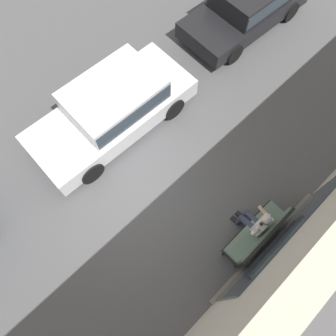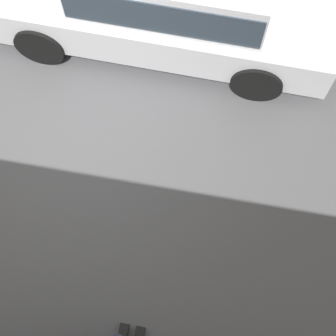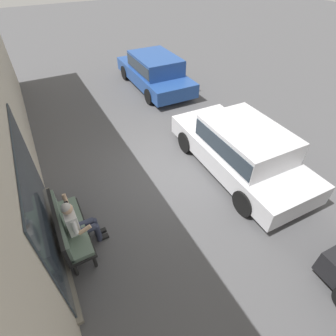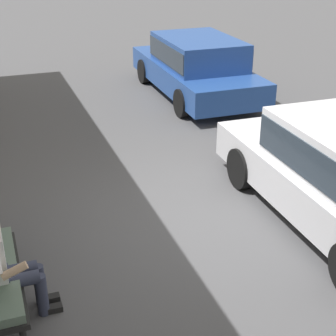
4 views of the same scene
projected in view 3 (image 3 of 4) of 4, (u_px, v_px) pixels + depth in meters
ground_plane at (166, 173)px, 7.61m from camera, size 60.00×60.00×0.00m
building_facade at (5, 140)px, 4.91m from camera, size 18.00×0.51×4.57m
bench at (67, 227)px, 5.48m from camera, size 1.73×0.55×1.00m
person_on_phone at (78, 223)px, 5.40m from camera, size 0.73×0.74×1.34m
parked_car_mid at (242, 147)px, 7.19m from camera, size 4.61×2.06×1.49m
parked_car_far at (155, 70)px, 11.56m from camera, size 4.66×2.02×1.45m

